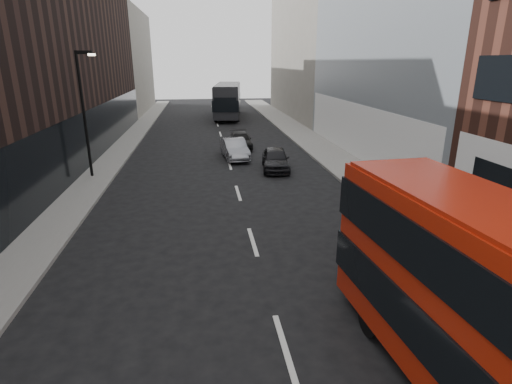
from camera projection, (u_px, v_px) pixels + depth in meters
name	position (u px, v px, depth m)	size (l,w,h in m)	color
sidewalk_right	(318.00, 146.00, 32.26)	(3.00, 80.00, 0.15)	slate
sidewalk_left	(120.00, 152.00, 30.25)	(2.00, 80.00, 0.15)	slate
building_modern_block	(401.00, 8.00, 25.94)	(5.03, 22.00, 20.00)	#95999F
building_victorian	(308.00, 34.00, 47.65)	(6.50, 24.00, 21.00)	slate
building_left_mid	(77.00, 56.00, 32.35)	(5.00, 24.00, 14.00)	black
building_left_far	(125.00, 62.00, 53.21)	(5.00, 20.00, 13.00)	slate
street_lamp	(85.00, 106.00, 22.35)	(1.06, 0.22, 7.00)	black
grey_bus	(228.00, 100.00, 48.73)	(4.29, 12.59, 3.99)	black
car_a	(275.00, 159.00, 25.30)	(1.65, 4.10, 1.40)	black
car_b	(235.00, 149.00, 28.21)	(1.48, 4.24, 1.40)	gray
car_c	(240.00, 140.00, 31.64)	(1.73, 4.26, 1.24)	black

